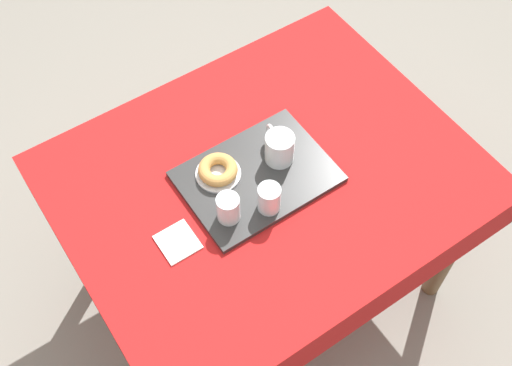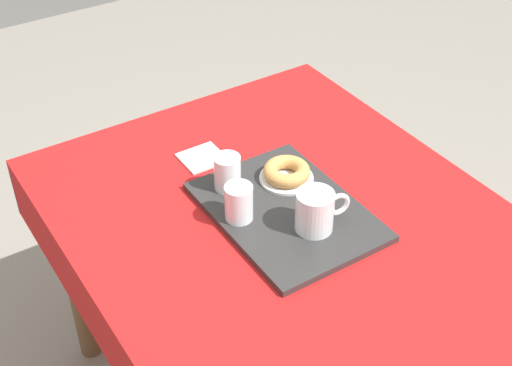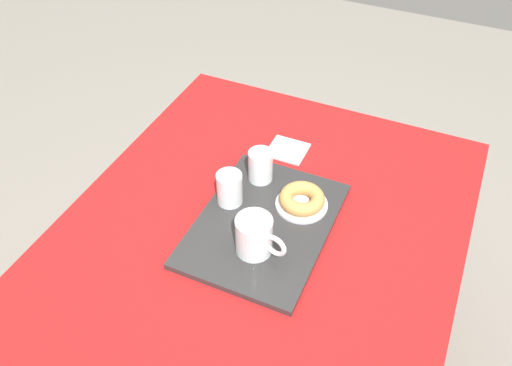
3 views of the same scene
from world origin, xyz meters
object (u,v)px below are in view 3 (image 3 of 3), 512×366
Objects in this scene: serving_tray at (264,224)px; water_glass_near at (261,167)px; sugar_donut_left at (302,199)px; paper_napkin at (288,150)px; dining_table at (257,258)px; water_glass_far at (230,190)px; tea_mug_left at (255,237)px; donut_plate_left at (302,204)px.

water_glass_near reaches higher than serving_tray.
serving_tray is 0.12m from sugar_donut_left.
paper_napkin is (0.30, 0.06, -0.01)m from serving_tray.
sugar_donut_left reaches higher than paper_napkin.
dining_table is 0.11m from serving_tray.
water_glass_far is at bearing 108.94° from sugar_donut_left.
water_glass_near is 0.17m from paper_napkin.
serving_tray is at bearing -10.90° from dining_table.
serving_tray is at bearing -106.71° from water_glass_far.
tea_mug_left is 0.19m from sugar_donut_left.
donut_plate_left is at bearing -34.80° from serving_tray.
dining_table is 0.19m from water_glass_far.
donut_plate_left is at bearing -90.00° from sugar_donut_left.
water_glass_near reaches higher than dining_table.
donut_plate_left is 1.16× the size of sugar_donut_left.
donut_plate_left is 0.24m from paper_napkin.
donut_plate_left is (0.18, -0.05, -0.04)m from tea_mug_left.
water_glass_far is 0.19m from donut_plate_left.
sugar_donut_left is (0.00, 0.00, 0.02)m from donut_plate_left.
paper_napkin is (0.16, -0.02, -0.06)m from water_glass_near.
water_glass_far reaches higher than donut_plate_left.
paper_napkin is at bearing -11.27° from water_glass_far.
water_glass_far is 0.28m from paper_napkin.
water_glass_far reaches higher than serving_tray.
sugar_donut_left reaches higher than donut_plate_left.
serving_tray reaches higher than dining_table.
dining_table is at bearing -121.90° from water_glass_far.
dining_table is 0.17m from tea_mug_left.
dining_table is 10.41× the size of sugar_donut_left.
paper_napkin is at bearing 30.01° from sugar_donut_left.
tea_mug_left is 0.18m from water_glass_far.
sugar_donut_left is (0.06, -0.18, -0.01)m from water_glass_far.
tea_mug_left is at bearing -134.43° from water_glass_far.
water_glass_far is 0.77× the size of sugar_donut_left.
tea_mug_left is (-0.09, -0.02, 0.05)m from serving_tray.
water_glass_near is 0.77× the size of sugar_donut_left.
paper_napkin is (0.40, 0.07, -0.06)m from tea_mug_left.
paper_napkin is (0.21, 0.12, -0.04)m from sugar_donut_left.
paper_napkin is (0.27, -0.05, -0.05)m from water_glass_far.
paper_napkin is at bearing 10.36° from tea_mug_left.
dining_table is 13.55× the size of water_glass_near.
paper_napkin is (0.34, 0.05, 0.10)m from dining_table.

